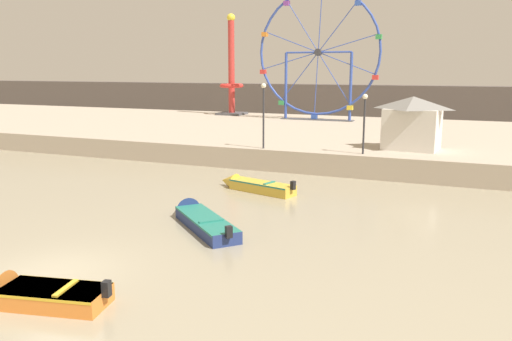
% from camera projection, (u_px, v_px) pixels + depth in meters
% --- Properties ---
extents(ground_plane, '(240.00, 240.00, 0.00)m').
position_uv_depth(ground_plane, '(54.00, 273.00, 16.73)').
color(ground_plane, gray).
extents(quay_promenade, '(110.00, 25.75, 1.40)m').
position_uv_depth(quay_promenade, '(321.00, 137.00, 44.77)').
color(quay_promenade, tan).
rests_on(quay_promenade, ground_plane).
extents(distant_town_skyline, '(140.00, 3.00, 4.40)m').
position_uv_depth(distant_town_skyline, '(375.00, 102.00, 67.95)').
color(distant_town_skyline, '#564C47').
rests_on(distant_town_skyline, ground_plane).
extents(motorboat_mustard_yellow, '(4.96, 2.28, 1.09)m').
position_uv_depth(motorboat_mustard_yellow, '(252.00, 185.00, 28.01)').
color(motorboat_mustard_yellow, gold).
rests_on(motorboat_mustard_yellow, ground_plane).
extents(motorboat_orange_hull, '(4.05, 2.06, 1.25)m').
position_uv_depth(motorboat_orange_hull, '(33.00, 294.00, 14.52)').
color(motorboat_orange_hull, orange).
rests_on(motorboat_orange_hull, ground_plane).
extents(motorboat_navy_blue, '(5.17, 4.78, 1.15)m').
position_uv_depth(motorboat_navy_blue, '(198.00, 217.00, 22.03)').
color(motorboat_navy_blue, navy).
rests_on(motorboat_navy_blue, ground_plane).
extents(ferris_wheel_blue_frame, '(12.38, 1.20, 12.86)m').
position_uv_depth(ferris_wheel_blue_frame, '(318.00, 54.00, 51.08)').
color(ferris_wheel_blue_frame, '#334CA8').
rests_on(ferris_wheel_blue_frame, quay_promenade).
extents(drop_tower_red_tower, '(2.80, 2.80, 10.99)m').
position_uv_depth(drop_tower_red_tower, '(232.00, 78.00, 57.65)').
color(drop_tower_red_tower, '#BC332D').
rests_on(drop_tower_red_tower, quay_promenade).
extents(carnival_booth_white_ticket, '(3.89, 3.17, 3.37)m').
position_uv_depth(carnival_booth_white_ticket, '(412.00, 122.00, 32.92)').
color(carnival_booth_white_ticket, silver).
rests_on(carnival_booth_white_ticket, quay_promenade).
extents(promenade_lamp_near, '(0.32, 0.32, 3.61)m').
position_uv_depth(promenade_lamp_near, '(364.00, 115.00, 30.98)').
color(promenade_lamp_near, '#2D2D33').
rests_on(promenade_lamp_near, quay_promenade).
extents(promenade_lamp_far, '(0.32, 0.32, 4.18)m').
position_uv_depth(promenade_lamp_far, '(264.00, 106.00, 33.15)').
color(promenade_lamp_far, '#2D2D33').
rests_on(promenade_lamp_far, quay_promenade).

